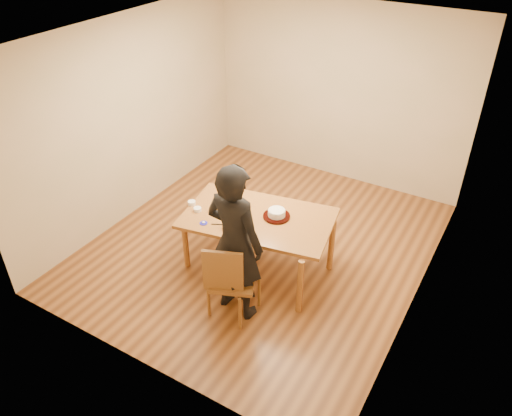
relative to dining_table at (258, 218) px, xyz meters
The scene contains 16 objects.
room_shell 0.98m from the dining_table, 103.68° to the left, with size 4.00×4.50×2.70m.
dining_table is the anchor object (origin of this frame).
dining_chair 0.84m from the dining_table, 79.05° to the right, with size 0.47×0.47×0.04m, color brown.
cake_plate 0.22m from the dining_table, 28.20° to the left, with size 0.31×0.31×0.02m, color #B8180C.
cake 0.23m from the dining_table, 28.20° to the left, with size 0.20×0.20×0.06m, color white.
frosting_dome 0.25m from the dining_table, 28.20° to the left, with size 0.20×0.20×0.03m, color white.
frosting_tub 0.40m from the dining_table, 119.39° to the right, with size 0.10×0.10×0.09m, color white.
frosting_lid 0.64m from the dining_table, 137.16° to the right, with size 0.09×0.09×0.01m, color #1C1AAB.
frosting_dollop 0.64m from the dining_table, 137.16° to the right, with size 0.04×0.04×0.02m, color white.
ramekin_green 0.73m from the dining_table, 159.01° to the right, with size 0.09×0.09×0.04m, color white.
ramekin_yellow 0.55m from the dining_table, 162.01° to the right, with size 0.09×0.09×0.04m, color white.
ramekin_multi 0.84m from the dining_table, 167.62° to the right, with size 0.09×0.09×0.04m, color white.
candy_box_pink 0.54m from the dining_table, 157.18° to the left, with size 0.13×0.07×0.02m, color #D833B1.
candy_box_green 0.55m from the dining_table, 157.00° to the left, with size 0.13×0.07×0.02m, color #3E9C1C.
spatula 0.49m from the dining_table, 130.36° to the right, with size 0.14×0.01×0.01m, color black.
person 0.77m from the dining_table, 78.39° to the right, with size 0.66×0.44×1.82m, color black.
Camera 1 is at (2.58, -4.51, 4.02)m, focal length 35.00 mm.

